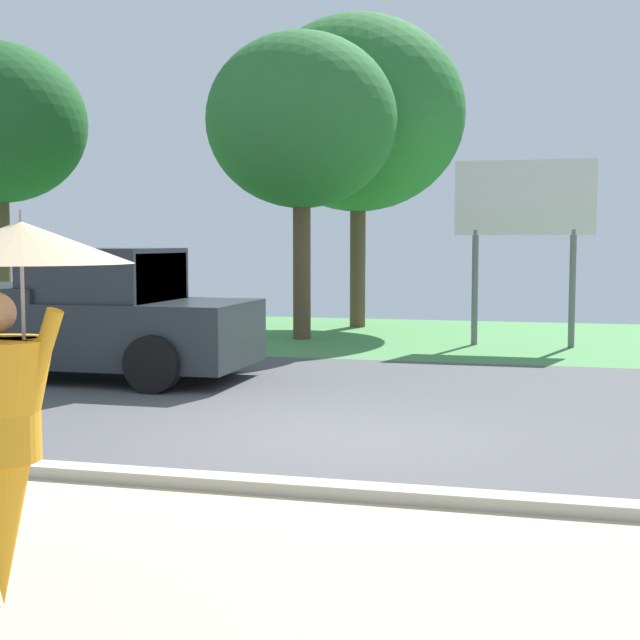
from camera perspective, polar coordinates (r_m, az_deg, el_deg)
The scene contains 6 objects.
ground_plane at distance 11.91m, azimuth 4.05°, elevation -4.77°, with size 40.00×22.00×0.20m.
monk_pedestrian at distance 5.03m, azimuth -19.40°, elevation -4.37°, with size 1.16×1.16×2.13m.
pickup_truck at distance 13.48m, azimuth -15.26°, elevation 0.14°, with size 5.20×2.28×1.88m.
roadside_billboard at distance 17.34m, azimuth 12.90°, elevation 6.77°, with size 2.60×0.12×3.50m.
tree_left_far at distance 20.99m, azimuth 2.45°, elevation 12.94°, with size 4.88×4.88×7.11m.
tree_right_mid at distance 18.34m, azimuth -1.18°, elevation 12.52°, with size 3.84×3.84×6.14m.
Camera 1 is at (2.09, -8.61, 1.96)m, focal length 50.22 mm.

